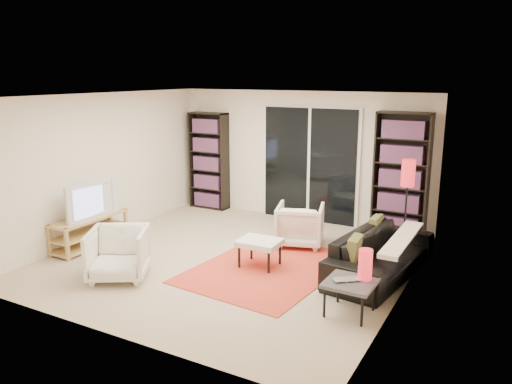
# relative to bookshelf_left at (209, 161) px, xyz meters

# --- Properties ---
(floor) EXTENTS (5.00, 5.00, 0.00)m
(floor) POSITION_rel_bookshelf_left_xyz_m (1.95, -2.33, -0.98)
(floor) COLOR beige
(floor) RESTS_ON ground
(wall_back) EXTENTS (5.00, 0.02, 2.40)m
(wall_back) POSITION_rel_bookshelf_left_xyz_m (1.95, 0.17, 0.22)
(wall_back) COLOR white
(wall_back) RESTS_ON ground
(wall_front) EXTENTS (5.00, 0.02, 2.40)m
(wall_front) POSITION_rel_bookshelf_left_xyz_m (1.95, -4.83, 0.22)
(wall_front) COLOR white
(wall_front) RESTS_ON ground
(wall_left) EXTENTS (0.02, 5.00, 2.40)m
(wall_left) POSITION_rel_bookshelf_left_xyz_m (-0.55, -2.33, 0.22)
(wall_left) COLOR white
(wall_left) RESTS_ON ground
(wall_right) EXTENTS (0.02, 5.00, 2.40)m
(wall_right) POSITION_rel_bookshelf_left_xyz_m (4.45, -2.33, 0.22)
(wall_right) COLOR white
(wall_right) RESTS_ON ground
(ceiling) EXTENTS (5.00, 5.00, 0.02)m
(ceiling) POSITION_rel_bookshelf_left_xyz_m (1.95, -2.33, 1.42)
(ceiling) COLOR white
(ceiling) RESTS_ON wall_back
(sliding_door) EXTENTS (1.92, 0.08, 2.16)m
(sliding_door) POSITION_rel_bookshelf_left_xyz_m (2.15, 0.13, 0.07)
(sliding_door) COLOR white
(sliding_door) RESTS_ON ground
(bookshelf_left) EXTENTS (0.80, 0.30, 1.95)m
(bookshelf_left) POSITION_rel_bookshelf_left_xyz_m (0.00, 0.00, 0.00)
(bookshelf_left) COLOR black
(bookshelf_left) RESTS_ON ground
(bookshelf_right) EXTENTS (0.90, 0.30, 2.10)m
(bookshelf_right) POSITION_rel_bookshelf_left_xyz_m (3.85, -0.00, 0.07)
(bookshelf_right) COLOR black
(bookshelf_right) RESTS_ON ground
(tv_stand) EXTENTS (0.42, 1.32, 0.50)m
(tv_stand) POSITION_rel_bookshelf_left_xyz_m (-0.32, -2.93, -0.71)
(tv_stand) COLOR tan
(tv_stand) RESTS_ON floor
(tv) EXTENTS (0.20, 0.99, 0.56)m
(tv) POSITION_rel_bookshelf_left_xyz_m (-0.30, -2.93, -0.19)
(tv) COLOR black
(tv) RESTS_ON tv_stand
(rug) EXTENTS (1.99, 2.57, 0.01)m
(rug) POSITION_rel_bookshelf_left_xyz_m (2.59, -2.39, -0.97)
(rug) COLOR #DA412E
(rug) RESTS_ON floor
(sofa) EXTENTS (1.08, 2.15, 0.60)m
(sofa) POSITION_rel_bookshelf_left_xyz_m (4.05, -1.85, -0.67)
(sofa) COLOR black
(sofa) RESTS_ON floor
(armchair_back) EXTENTS (0.91, 0.92, 0.67)m
(armchair_back) POSITION_rel_bookshelf_left_xyz_m (2.57, -1.24, -0.64)
(armchair_back) COLOR white
(armchair_back) RESTS_ON floor
(armchair_front) EXTENTS (1.03, 1.04, 0.70)m
(armchair_front) POSITION_rel_bookshelf_left_xyz_m (0.98, -3.65, -0.63)
(armchair_front) COLOR white
(armchair_front) RESTS_ON floor
(ottoman) EXTENTS (0.59, 0.49, 0.40)m
(ottoman) POSITION_rel_bookshelf_left_xyz_m (2.45, -2.38, -0.63)
(ottoman) COLOR white
(ottoman) RESTS_ON floor
(side_table) EXTENTS (0.56, 0.56, 0.40)m
(side_table) POSITION_rel_bookshelf_left_xyz_m (4.04, -3.16, -0.61)
(side_table) COLOR #424247
(side_table) RESTS_ON floor
(laptop) EXTENTS (0.39, 0.37, 0.03)m
(laptop) POSITION_rel_bookshelf_left_xyz_m (4.03, -3.20, -0.56)
(laptop) COLOR silver
(laptop) RESTS_ON side_table
(table_lamp) EXTENTS (0.16, 0.16, 0.36)m
(table_lamp) POSITION_rel_bookshelf_left_xyz_m (4.16, -3.02, -0.40)
(table_lamp) COLOR red
(table_lamp) RESTS_ON side_table
(floor_lamp) EXTENTS (0.22, 0.22, 1.48)m
(floor_lamp) POSITION_rel_bookshelf_left_xyz_m (4.15, -0.92, 0.16)
(floor_lamp) COLOR black
(floor_lamp) RESTS_ON floor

